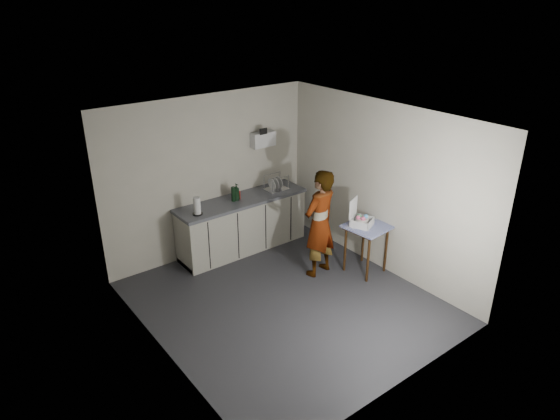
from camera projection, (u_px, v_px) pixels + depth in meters
ground at (286, 302)px, 7.00m from camera, size 4.00×4.00×0.00m
wall_back at (210, 176)px, 7.91m from camera, size 3.60×0.02×2.60m
wall_right at (381, 188)px, 7.46m from camera, size 0.02×4.00×2.60m
wall_left at (159, 260)px, 5.48m from camera, size 0.02×4.00×2.60m
ceiling at (287, 120)px, 5.94m from camera, size 3.60×4.00×0.01m
kitchen_counter at (242, 226)px, 8.28m from camera, size 2.24×0.62×0.91m
wall_shelf at (263, 139)px, 8.23m from camera, size 0.42×0.18×0.37m
side_table at (367, 232)px, 7.52m from camera, size 0.65×0.65×0.77m
standing_man at (320, 223)px, 7.40m from camera, size 0.67×0.50×1.67m
soap_bottle at (236, 192)px, 7.98m from camera, size 0.11×0.12×0.28m
soda_can at (238, 195)px, 8.06m from camera, size 0.07×0.07×0.13m
dark_bottle at (233, 194)px, 7.95m from camera, size 0.07×0.07×0.24m
paper_towel at (197, 206)px, 7.48m from camera, size 0.15×0.15×0.27m
dish_rack at (276, 186)px, 8.42m from camera, size 0.37×0.28×0.26m
bakery_box at (361, 220)px, 7.46m from camera, size 0.39×0.40×0.41m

